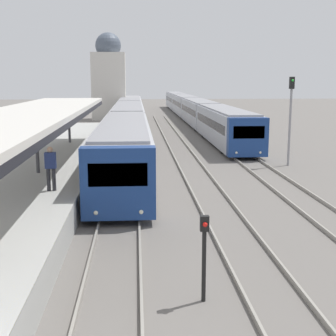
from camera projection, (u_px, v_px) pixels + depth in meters
platform_canopy at (36, 112)px, 20.38m from camera, size 4.00×25.63×2.81m
person_on_platform at (51, 166)px, 17.33m from camera, size 0.40×0.22×1.66m
train_near at (128, 120)px, 40.71m from camera, size 2.64×50.28×2.94m
train_far at (191, 108)px, 59.33m from camera, size 2.59×61.13×2.87m
signal_post_near at (204, 250)px, 10.73m from camera, size 0.20×0.21×2.08m
signal_mast_far at (291, 111)px, 27.65m from camera, size 0.28×0.29×5.28m
distant_domed_building at (109, 79)px, 59.94m from camera, size 4.23×4.23×10.97m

